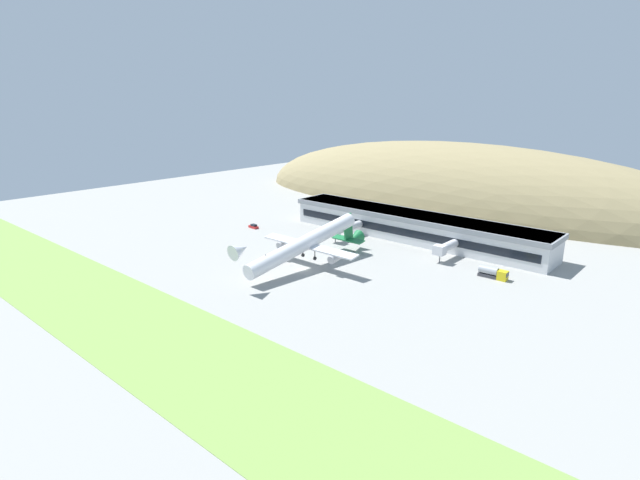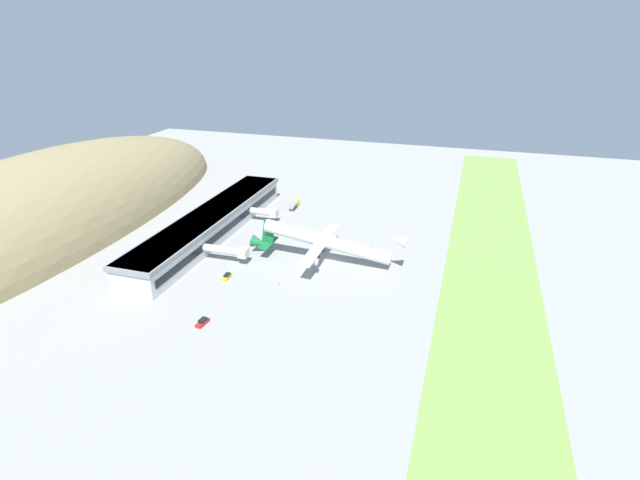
# 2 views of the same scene
# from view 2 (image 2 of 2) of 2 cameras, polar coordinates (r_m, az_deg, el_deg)

# --- Properties ---
(ground_plane) EXTENTS (354.73, 354.73, 0.00)m
(ground_plane) POSITION_cam_2_polar(r_m,az_deg,el_deg) (167.65, 1.35, -2.27)
(ground_plane) COLOR gray
(grass_strip_foreground) EXTENTS (319.26, 28.66, 0.08)m
(grass_strip_foreground) POSITION_cam_2_polar(r_m,az_deg,el_deg) (162.86, 18.93, -4.48)
(grass_strip_foreground) COLOR #759947
(grass_strip_foreground) RESTS_ON ground_plane
(hill_backdrop) EXTENTS (228.51, 68.45, 56.96)m
(hill_backdrop) POSITION_cam_2_polar(r_m,az_deg,el_deg) (217.39, -29.55, 0.76)
(hill_backdrop) COLOR #8E7F56
(hill_backdrop) RESTS_ON ground_plane
(terminal_building) EXTENTS (96.48, 15.51, 9.19)m
(terminal_building) POSITION_cam_2_polar(r_m,az_deg,el_deg) (188.57, -12.40, 1.94)
(terminal_building) COLOR silver
(terminal_building) RESTS_ON ground_plane
(jetway_0) EXTENTS (3.38, 15.91, 5.43)m
(jetway_0) POSITION_cam_2_polar(r_m,az_deg,el_deg) (167.48, -10.49, -1.21)
(jetway_0) COLOR silver
(jetway_0) RESTS_ON ground_plane
(jetway_1) EXTENTS (3.38, 11.50, 5.43)m
(jetway_1) POSITION_cam_2_polar(r_m,az_deg,el_deg) (199.32, -6.25, 3.20)
(jetway_1) COLOR silver
(jetway_1) RESTS_ON ground_plane
(cargo_airplane) EXTENTS (34.24, 53.47, 12.22)m
(cargo_airplane) POSITION_cam_2_polar(r_m,az_deg,el_deg) (163.70, 0.44, -0.20)
(cargo_airplane) COLOR silver
(service_car_0) EXTENTS (4.47, 1.83, 1.48)m
(service_car_0) POSITION_cam_2_polar(r_m,az_deg,el_deg) (158.29, -10.58, -4.13)
(service_car_0) COLOR gold
(service_car_0) RESTS_ON ground_plane
(service_car_1) EXTENTS (4.54, 2.11, 1.52)m
(service_car_1) POSITION_cam_2_polar(r_m,az_deg,el_deg) (137.09, -13.27, -9.12)
(service_car_1) COLOR #B21E1E
(service_car_1) RESTS_ON ground_plane
(fuel_truck) EXTENTS (8.04, 2.54, 3.12)m
(fuel_truck) POSITION_cam_2_polar(r_m,az_deg,el_deg) (213.50, -2.97, 4.01)
(fuel_truck) COLOR gold
(fuel_truck) RESTS_ON ground_plane
(traffic_cone_0) EXTENTS (0.52, 0.52, 0.58)m
(traffic_cone_0) POSITION_cam_2_polar(r_m,az_deg,el_deg) (152.82, -4.63, -4.98)
(traffic_cone_0) COLOR orange
(traffic_cone_0) RESTS_ON ground_plane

